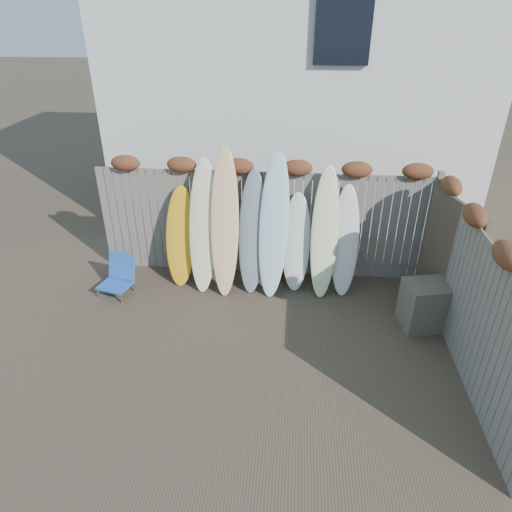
# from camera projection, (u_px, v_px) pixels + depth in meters

# --- Properties ---
(ground) EXTENTS (80.00, 80.00, 0.00)m
(ground) POSITION_uv_depth(u_px,v_px,m) (249.00, 354.00, 6.75)
(ground) COLOR #493A2D
(back_fence) EXTENTS (6.05, 0.28, 2.24)m
(back_fence) POSITION_uv_depth(u_px,v_px,m) (265.00, 215.00, 8.25)
(back_fence) COLOR slate
(back_fence) RESTS_ON ground
(right_fence) EXTENTS (0.28, 4.40, 2.24)m
(right_fence) POSITION_uv_depth(u_px,v_px,m) (470.00, 290.00, 6.17)
(right_fence) COLOR slate
(right_fence) RESTS_ON ground
(house) EXTENTS (8.50, 5.50, 6.33)m
(house) POSITION_uv_depth(u_px,v_px,m) (297.00, 68.00, 10.80)
(house) COLOR silver
(house) RESTS_ON ground
(beach_chair) EXTENTS (0.65, 0.67, 0.69)m
(beach_chair) POSITION_uv_depth(u_px,v_px,m) (119.00, 276.00, 8.08)
(beach_chair) COLOR blue
(beach_chair) RESTS_ON ground
(wooden_crate) EXTENTS (0.76, 0.68, 0.77)m
(wooden_crate) POSITION_uv_depth(u_px,v_px,m) (425.00, 305.00, 7.18)
(wooden_crate) COLOR brown
(wooden_crate) RESTS_ON ground
(lattice_panel) EXTENTS (0.42, 1.32, 2.03)m
(lattice_panel) POSITION_uv_depth(u_px,v_px,m) (447.00, 262.00, 7.11)
(lattice_panel) COLOR #443029
(lattice_panel) RESTS_ON ground
(surfboard_0) EXTENTS (0.57, 0.65, 1.76)m
(surfboard_0) POSITION_uv_depth(u_px,v_px,m) (181.00, 237.00, 8.18)
(surfboard_0) COLOR orange
(surfboard_0) RESTS_ON ground
(surfboard_1) EXTENTS (0.52, 0.81, 2.29)m
(surfboard_1) POSITION_uv_depth(u_px,v_px,m) (203.00, 226.00, 7.94)
(surfboard_1) COLOR beige
(surfboard_1) RESTS_ON ground
(surfboard_2) EXTENTS (0.52, 0.89, 2.49)m
(surfboard_2) POSITION_uv_depth(u_px,v_px,m) (225.00, 223.00, 7.82)
(surfboard_2) COLOR #FFC588
(surfboard_2) RESTS_ON ground
(surfboard_3) EXTENTS (0.50, 0.76, 2.10)m
(surfboard_3) POSITION_uv_depth(u_px,v_px,m) (252.00, 232.00, 7.94)
(surfboard_3) COLOR slate
(surfboard_3) RESTS_ON ground
(surfboard_4) EXTENTS (0.59, 0.89, 2.43)m
(surfboard_4) POSITION_uv_depth(u_px,v_px,m) (274.00, 226.00, 7.79)
(surfboard_4) COLOR #B2D9E9
(surfboard_4) RESTS_ON ground
(surfboard_5) EXTENTS (0.50, 0.62, 1.70)m
(surfboard_5) POSITION_uv_depth(u_px,v_px,m) (296.00, 242.00, 8.05)
(surfboard_5) COLOR silver
(surfboard_5) RESTS_ON ground
(surfboard_6) EXTENTS (0.51, 0.80, 2.21)m
(surfboard_6) POSITION_uv_depth(u_px,v_px,m) (325.00, 233.00, 7.80)
(surfboard_6) COLOR #EFEBB5
(surfboard_6) RESTS_ON ground
(surfboard_7) EXTENTS (0.47, 0.68, 1.89)m
(surfboard_7) POSITION_uv_depth(u_px,v_px,m) (345.00, 241.00, 7.89)
(surfboard_7) COLOR silver
(surfboard_7) RESTS_ON ground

